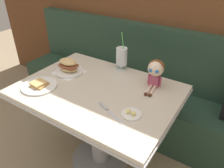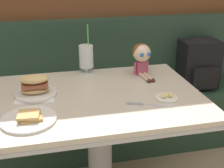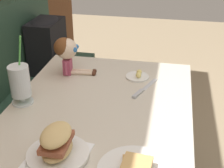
{
  "view_description": "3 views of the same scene",
  "coord_description": "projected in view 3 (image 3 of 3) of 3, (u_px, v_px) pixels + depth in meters",
  "views": [
    {
      "loc": [
        0.78,
        -0.84,
        1.56
      ],
      "look_at": [
        0.08,
        0.25,
        0.77
      ],
      "focal_mm": 34.88,
      "sensor_mm": 36.0,
      "label": 1
    },
    {
      "loc": [
        -0.25,
        -1.25,
        1.41
      ],
      "look_at": [
        0.09,
        0.24,
        0.77
      ],
      "focal_mm": 47.79,
      "sensor_mm": 36.0,
      "label": 2
    },
    {
      "loc": [
        -1.14,
        -0.11,
        1.49
      ],
      "look_at": [
        0.11,
        0.14,
        0.81
      ],
      "focal_mm": 51.1,
      "sensor_mm": 36.0,
      "label": 3
    }
  ],
  "objects": [
    {
      "name": "diner_table",
      "position": [
        100.0,
        145.0,
        1.48
      ],
      "size": [
        1.11,
        0.81,
        0.74
      ],
      "color": "beige",
      "rests_on": "ground"
    },
    {
      "name": "seated_doll",
      "position": [
        67.0,
        51.0,
        1.65
      ],
      "size": [
        0.12,
        0.22,
        0.2
      ],
      "color": "#B74C6B",
      "rests_on": "diner_table"
    },
    {
      "name": "milkshake_glass",
      "position": [
        20.0,
        82.0,
        1.39
      ],
      "size": [
        0.1,
        0.1,
        0.31
      ],
      "color": "silver",
      "rests_on": "diner_table"
    },
    {
      "name": "sandwich_plate",
      "position": [
        57.0,
        146.0,
        1.09
      ],
      "size": [
        0.22,
        0.22,
        0.12
      ],
      "color": "white",
      "rests_on": "diner_table"
    },
    {
      "name": "backpack",
      "position": [
        48.0,
        44.0,
        2.33
      ],
      "size": [
        0.31,
        0.25,
        0.41
      ],
      "color": "black",
      "rests_on": "booth_bench"
    },
    {
      "name": "butter_knife",
      "position": [
        141.0,
        91.0,
        1.52
      ],
      "size": [
        0.23,
        0.1,
        0.01
      ],
      "color": "silver",
      "rests_on": "diner_table"
    },
    {
      "name": "butter_saucer",
      "position": [
        138.0,
        76.0,
        1.66
      ],
      "size": [
        0.12,
        0.12,
        0.04
      ],
      "color": "white",
      "rests_on": "diner_table"
    }
  ]
}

